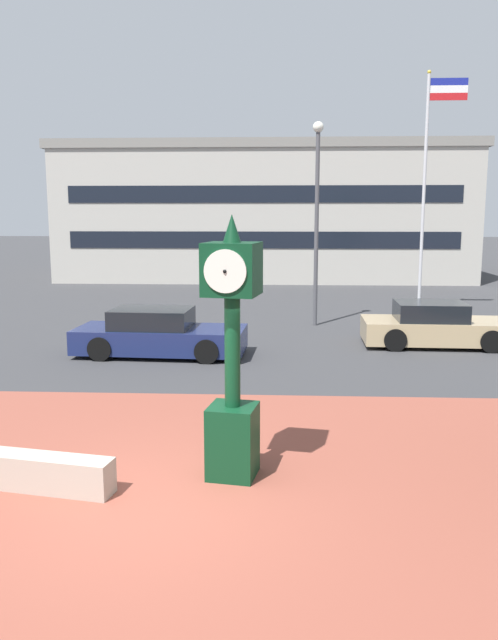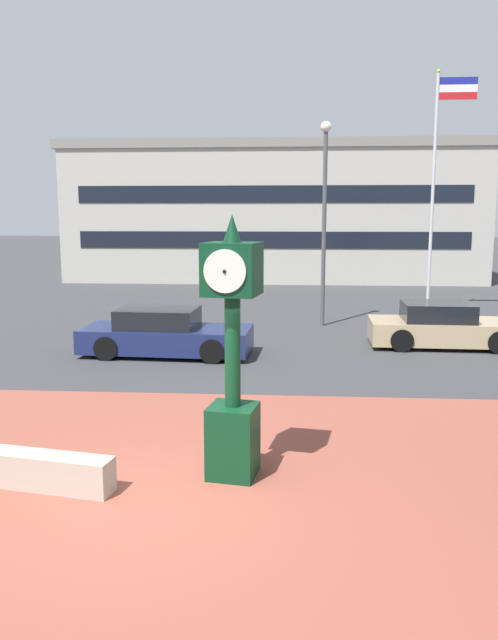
# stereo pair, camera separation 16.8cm
# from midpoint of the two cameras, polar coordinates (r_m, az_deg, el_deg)

# --- Properties ---
(ground_plane) EXTENTS (200.00, 200.00, 0.00)m
(ground_plane) POSITION_cam_midpoint_polar(r_m,az_deg,el_deg) (8.81, -9.60, -16.18)
(ground_plane) COLOR #38383A
(plaza_brick_paving) EXTENTS (44.00, 9.21, 0.01)m
(plaza_brick_paving) POSITION_cam_midpoint_polar(r_m,az_deg,el_deg) (9.34, -8.78, -14.57)
(plaza_brick_paving) COLOR brown
(plaza_brick_paving) RESTS_ON ground
(planter_wall) EXTENTS (3.22, 0.98, 0.50)m
(planter_wall) POSITION_cam_midpoint_polar(r_m,az_deg,el_deg) (9.81, -21.56, -12.39)
(planter_wall) COLOR #ADA393
(planter_wall) RESTS_ON ground
(street_clock) EXTENTS (0.85, 0.88, 3.81)m
(street_clock) POSITION_cam_midpoint_polar(r_m,az_deg,el_deg) (9.03, -2.04, -3.53)
(street_clock) COLOR #0C381E
(street_clock) RESTS_ON ground
(car_street_near) EXTENTS (4.29, 2.05, 1.28)m
(car_street_near) POSITION_cam_midpoint_polar(r_m,az_deg,el_deg) (19.14, 16.21, -0.55)
(car_street_near) COLOR tan
(car_street_near) RESTS_ON ground
(car_street_mid) EXTENTS (4.66, 2.10, 1.28)m
(car_street_mid) POSITION_cam_midpoint_polar(r_m,az_deg,el_deg) (17.33, -8.44, -1.29)
(car_street_mid) COLOR navy
(car_street_mid) RESTS_ON ground
(flagpole_primary) EXTENTS (1.48, 0.14, 8.94)m
(flagpole_primary) POSITION_cam_midpoint_polar(r_m,az_deg,el_deg) (24.88, 15.65, 12.23)
(flagpole_primary) COLOR silver
(flagpole_primary) RESTS_ON ground
(civic_building) EXTENTS (23.76, 11.26, 7.75)m
(civic_building) POSITION_cam_midpoint_polar(r_m,az_deg,el_deg) (39.60, 1.36, 9.69)
(civic_building) COLOR #B2ADA3
(civic_building) RESTS_ON ground
(street_lamp_post) EXTENTS (0.36, 0.36, 6.80)m
(street_lamp_post) POSITION_cam_midpoint_polar(r_m,az_deg,el_deg) (21.60, 5.93, 10.42)
(street_lamp_post) COLOR #4C4C51
(street_lamp_post) RESTS_ON ground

